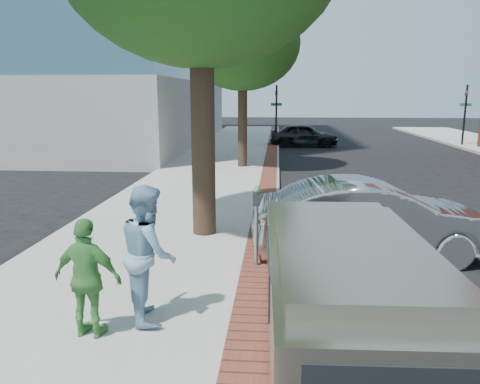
# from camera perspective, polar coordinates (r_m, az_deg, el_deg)

# --- Properties ---
(ground) EXTENTS (120.00, 120.00, 0.00)m
(ground) POSITION_cam_1_polar(r_m,az_deg,el_deg) (8.86, -2.35, -9.51)
(ground) COLOR black
(ground) RESTS_ON ground
(sidewalk) EXTENTS (5.00, 60.00, 0.15)m
(sidewalk) POSITION_cam_1_polar(r_m,az_deg,el_deg) (16.68, -4.16, 0.92)
(sidewalk) COLOR #9E9991
(sidewalk) RESTS_ON ground
(brick_strip) EXTENTS (0.60, 60.00, 0.01)m
(brick_strip) POSITION_cam_1_polar(r_m,az_deg,el_deg) (16.48, 3.42, 1.07)
(brick_strip) COLOR brown
(brick_strip) RESTS_ON sidewalk
(curb) EXTENTS (0.10, 60.00, 0.15)m
(curb) POSITION_cam_1_polar(r_m,az_deg,el_deg) (16.49, 4.63, 0.78)
(curb) COLOR gray
(curb) RESTS_ON ground
(office_base) EXTENTS (18.20, 22.20, 4.00)m
(office_base) POSITION_cam_1_polar(r_m,az_deg,el_deg) (33.31, -20.55, 8.98)
(office_base) COLOR gray
(office_base) RESTS_ON ground
(signal_near) EXTENTS (0.70, 0.15, 3.80)m
(signal_near) POSITION_cam_1_polar(r_m,az_deg,el_deg) (30.20, 4.45, 9.94)
(signal_near) COLOR black
(signal_near) RESTS_ON ground
(signal_far) EXTENTS (0.70, 0.15, 3.80)m
(signal_far) POSITION_cam_1_polar(r_m,az_deg,el_deg) (32.31, 25.76, 8.94)
(signal_far) COLOR black
(signal_far) RESTS_ON ground
(tree_far) EXTENTS (4.80, 4.80, 7.14)m
(tree_far) POSITION_cam_1_polar(r_m,az_deg,el_deg) (20.35, 0.32, 17.68)
(tree_far) COLOR black
(tree_far) RESTS_ON sidewalk
(parking_meter) EXTENTS (0.12, 0.32, 1.47)m
(parking_meter) POSITION_cam_1_polar(r_m,az_deg,el_deg) (8.35, 2.04, -2.15)
(parking_meter) COLOR gray
(parking_meter) RESTS_ON sidewalk
(person_gray) EXTENTS (0.53, 0.69, 1.71)m
(person_gray) POSITION_cam_1_polar(r_m,az_deg,el_deg) (10.53, -4.48, -0.36)
(person_gray) COLOR #AAABAF
(person_gray) RESTS_ON sidewalk
(person_officer) EXTENTS (0.99, 1.11, 1.89)m
(person_officer) POSITION_cam_1_polar(r_m,az_deg,el_deg) (6.57, -11.08, -7.28)
(person_officer) COLOR #7EA6C3
(person_officer) RESTS_ON sidewalk
(person_green) EXTENTS (0.97, 0.52, 1.57)m
(person_green) POSITION_cam_1_polar(r_m,az_deg,el_deg) (6.33, -18.06, -9.97)
(person_green) COLOR #4A9544
(person_green) RESTS_ON sidewalk
(sedan_silver) EXTENTS (4.88, 2.11, 1.56)m
(sedan_silver) POSITION_cam_1_polar(r_m,az_deg,el_deg) (9.65, 15.80, -3.27)
(sedan_silver) COLOR #B1B4B8
(sedan_silver) RESTS_ON ground
(bg_car) EXTENTS (4.28, 1.78, 1.45)m
(bg_car) POSITION_cam_1_polar(r_m,az_deg,el_deg) (29.83, 7.82, 6.91)
(bg_car) COLOR black
(bg_car) RESTS_ON ground
(van) EXTENTS (1.90, 4.64, 1.69)m
(van) POSITION_cam_1_polar(r_m,az_deg,el_deg) (5.81, 12.38, -11.72)
(van) COLOR gray
(van) RESTS_ON ground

